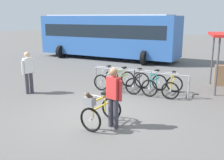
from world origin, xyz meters
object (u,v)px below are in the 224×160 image
at_px(racked_bike_white, 107,79).
at_px(racked_bike_teal, 155,84).
at_px(racked_bike_lime, 122,81).
at_px(pedestrian_with_backpack, 28,70).
at_px(racked_bike_black, 138,82).
at_px(person_with_featured_bike, 113,95).
at_px(racked_bike_yellow, 172,86).
at_px(featured_bicycle, 99,110).
at_px(bus_distant, 108,34).

relative_size(racked_bike_white, racked_bike_teal, 0.94).
height_order(racked_bike_lime, pedestrian_with_backpack, pedestrian_with_backpack).
relative_size(racked_bike_black, person_with_featured_bike, 0.67).
height_order(racked_bike_yellow, featured_bicycle, featured_bicycle).
distance_m(racked_bike_teal, featured_bicycle, 3.79).
xyz_separation_m(racked_bike_lime, pedestrian_with_backpack, (-3.06, -2.07, 0.57)).
distance_m(racked_bike_yellow, person_with_featured_bike, 3.74).
relative_size(person_with_featured_bike, pedestrian_with_backpack, 1.00).
xyz_separation_m(racked_bike_black, person_with_featured_bike, (0.61, -3.63, 0.54)).
distance_m(featured_bicycle, pedestrian_with_backpack, 4.37).
bearing_deg(racked_bike_teal, racked_bike_white, 179.29).
height_order(racked_bike_white, person_with_featured_bike, person_with_featured_bike).
relative_size(racked_bike_black, pedestrian_with_backpack, 0.67).
height_order(racked_bike_white, bus_distant, bus_distant).
distance_m(racked_bike_lime, featured_bicycle, 3.89).
bearing_deg(person_with_featured_bike, bus_distant, 116.70).
bearing_deg(bus_distant, person_with_featured_bike, -63.30).
relative_size(racked_bike_black, racked_bike_yellow, 0.96).
height_order(racked_bike_black, racked_bike_yellow, same).
distance_m(racked_bike_teal, pedestrian_with_backpack, 4.94).
bearing_deg(racked_bike_white, pedestrian_with_backpack, -138.64).
height_order(racked_bike_yellow, bus_distant, bus_distant).
height_order(racked_bike_white, pedestrian_with_backpack, pedestrian_with_backpack).
xyz_separation_m(racked_bike_black, featured_bicycle, (0.24, -3.77, 0.12)).
bearing_deg(racked_bike_black, bus_distant, 123.95).
bearing_deg(bus_distant, racked_bike_black, -56.05).
height_order(racked_bike_lime, racked_bike_teal, same).
bearing_deg(racked_bike_black, pedestrian_with_backpack, -151.28).
xyz_separation_m(racked_bike_white, bus_distant, (-3.43, 7.16, 1.37)).
bearing_deg(bus_distant, racked_bike_yellow, -49.10).
height_order(racked_bike_black, racked_bike_teal, same).
distance_m(racked_bike_white, racked_bike_lime, 0.70).
height_order(racked_bike_yellow, pedestrian_with_backpack, pedestrian_with_backpack).
bearing_deg(pedestrian_with_backpack, bus_distant, 96.62).
bearing_deg(racked_bike_lime, person_with_featured_bike, -70.27).
xyz_separation_m(racked_bike_lime, person_with_featured_bike, (1.31, -3.64, 0.54)).
distance_m(racked_bike_lime, racked_bike_teal, 1.40).
distance_m(racked_bike_black, bus_distant, 8.77).
height_order(racked_bike_teal, bus_distant, bus_distant).
bearing_deg(featured_bicycle, person_with_featured_bike, 20.01).
bearing_deg(pedestrian_with_backpack, racked_bike_teal, 24.71).
bearing_deg(racked_bike_teal, pedestrian_with_backpack, -155.29).
relative_size(pedestrian_with_backpack, bus_distant, 0.16).
bearing_deg(racked_bike_black, featured_bicycle, -86.39).
bearing_deg(racked_bike_teal, person_with_featured_bike, -91.48).
xyz_separation_m(racked_bike_teal, bus_distant, (-5.53, 7.19, 1.37)).
relative_size(racked_bike_white, person_with_featured_bike, 0.67).
bearing_deg(person_with_featured_bike, racked_bike_black, 99.47).
xyz_separation_m(racked_bike_lime, racked_bike_teal, (1.40, -0.02, 0.00)).
bearing_deg(pedestrian_with_backpack, racked_bike_white, 41.36).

